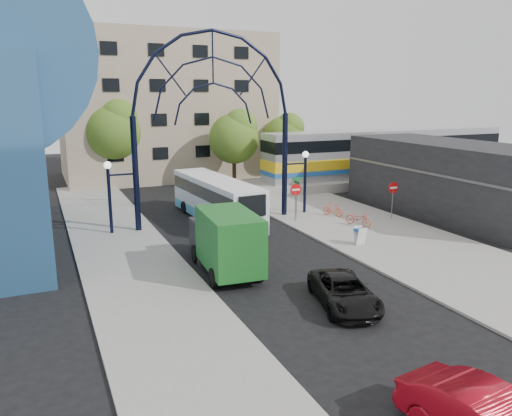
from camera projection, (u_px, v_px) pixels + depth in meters
name	position (u px, v px, depth m)	size (l,w,h in m)	color
ground	(331.00, 304.00, 20.09)	(120.00, 120.00, 0.00)	black
sidewalk_east	(418.00, 250.00, 26.79)	(8.00, 56.00, 0.12)	gray
plaza_west	(140.00, 277.00, 22.87)	(5.00, 50.00, 0.12)	gray
gateway_arch	(213.00, 89.00, 30.67)	(13.64, 0.44, 12.10)	black
stop_sign	(296.00, 193.00, 32.23)	(0.80, 0.07, 2.50)	slate
do_not_enter_sign	(393.00, 191.00, 32.89)	(0.76, 0.07, 2.48)	slate
street_name_sign	(297.00, 189.00, 32.90)	(0.70, 0.70, 2.80)	slate
sandwich_board	(360.00, 234.00, 27.46)	(0.55, 0.61, 0.99)	white
commercial_block_east	(451.00, 178.00, 34.74)	(6.00, 16.00, 5.00)	black
apartment_block	(165.00, 107.00, 50.50)	(20.00, 12.10, 14.00)	tan
train_platform	(386.00, 178.00, 47.49)	(32.00, 5.00, 0.80)	gray
train_car	(388.00, 152.00, 46.93)	(25.10, 3.05, 4.20)	#B7B7BC
tree_north_a	(235.00, 136.00, 44.59)	(4.48, 4.48, 7.00)	#382314
tree_north_b	(114.00, 129.00, 44.08)	(5.12, 5.12, 8.00)	#382314
tree_north_c	(285.00, 136.00, 48.81)	(4.16, 4.16, 6.50)	#382314
city_bus	(216.00, 199.00, 32.82)	(3.02, 10.52, 2.85)	white
green_truck	(225.00, 240.00, 23.50)	(2.67, 6.14, 3.03)	black
black_suv	(344.00, 292.00, 19.73)	(2.02, 4.37, 1.22)	black
bike_near_a	(359.00, 218.00, 31.36)	(0.65, 1.86, 0.98)	#D64C2A
bike_near_b	(333.00, 209.00, 33.98)	(0.43, 1.53, 0.92)	#FE5B32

